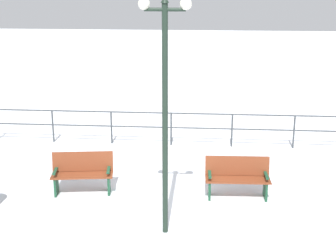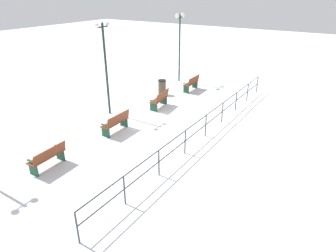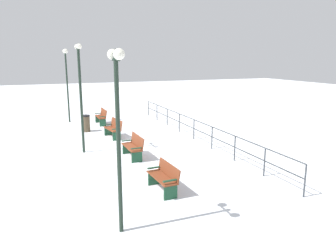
{
  "view_description": "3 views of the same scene",
  "coord_description": "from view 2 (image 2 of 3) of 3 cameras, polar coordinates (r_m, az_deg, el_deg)",
  "views": [
    {
      "loc": [
        10.88,
        1.09,
        4.98
      ],
      "look_at": [
        -1.63,
        0.08,
        1.25
      ],
      "focal_mm": 52.99,
      "sensor_mm": 36.0,
      "label": 1
    },
    {
      "loc": [
        -8.92,
        11.2,
        6.13
      ],
      "look_at": [
        -2.57,
        1.26,
        0.69
      ],
      "focal_mm": 31.96,
      "sensor_mm": 36.0,
      "label": 2
    },
    {
      "loc": [
        3.3,
        14.34,
        4.1
      ],
      "look_at": [
        -1.89,
        1.17,
        1.08
      ],
      "focal_mm": 34.22,
      "sensor_mm": 36.0,
      "label": 3
    }
  ],
  "objects": [
    {
      "name": "ground_plane",
      "position": [
        15.57,
        -5.47,
        1.48
      ],
      "size": [
        80.0,
        80.0,
        0.0
      ],
      "primitive_type": "plane",
      "color": "white",
      "rests_on": "ground"
    },
    {
      "name": "bench_nearest",
      "position": [
        19.77,
        4.57,
        8.17
      ],
      "size": [
        0.54,
        1.5,
        0.96
      ],
      "rotation": [
        0.0,
        0.0,
        0.04
      ],
      "color": "brown",
      "rests_on": "ground"
    },
    {
      "name": "bench_second",
      "position": [
        16.77,
        -1.54,
        5.14
      ],
      "size": [
        0.74,
        1.52,
        0.97
      ],
      "rotation": [
        0.0,
        0.0,
        0.14
      ],
      "color": "brown",
      "rests_on": "ground"
    },
    {
      "name": "bench_third",
      "position": [
        14.05,
        -9.87,
        0.7
      ],
      "size": [
        0.6,
        1.53,
        0.95
      ],
      "rotation": [
        0.0,
        0.0,
        0.03
      ],
      "color": "brown",
      "rests_on": "ground"
    },
    {
      "name": "bench_fourth",
      "position": [
        11.96,
        -21.95,
        -5.49
      ],
      "size": [
        0.61,
        1.47,
        0.88
      ],
      "rotation": [
        0.0,
        0.0,
        0.06
      ],
      "color": "brown",
      "rests_on": "ground"
    },
    {
      "name": "lamppost_near",
      "position": [
        21.29,
        2.26,
        17.38
      ],
      "size": [
        0.28,
        1.0,
        4.64
      ],
      "color": "#1E2D23",
      "rests_on": "ground"
    },
    {
      "name": "lamppost_middle",
      "position": [
        15.58,
        -11.91,
        12.76
      ],
      "size": [
        0.22,
        0.97,
        4.69
      ],
      "color": "#1E2D23",
      "rests_on": "ground"
    },
    {
      "name": "waterfront_railing",
      "position": [
        13.47,
        7.24,
        0.8
      ],
      "size": [
        0.05,
        15.06,
        1.05
      ],
      "color": "#383D42",
      "rests_on": "ground"
    },
    {
      "name": "trash_bin",
      "position": [
        18.96,
        -1.13,
        7.41
      ],
      "size": [
        0.5,
        0.5,
        0.94
      ],
      "color": "brown",
      "rests_on": "ground"
    }
  ]
}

